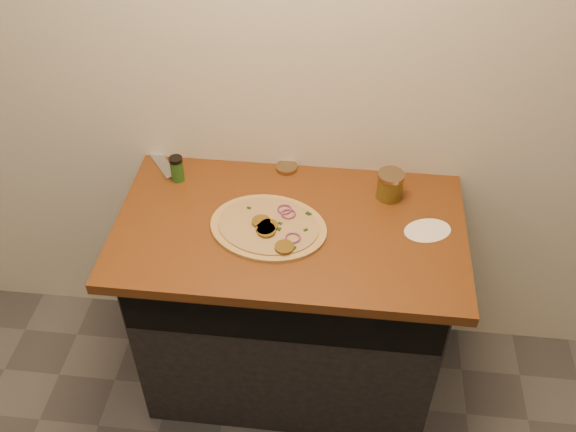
# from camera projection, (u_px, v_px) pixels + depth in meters

# --- Properties ---
(cabinet) EXTENTS (1.10, 0.60, 0.86)m
(cabinet) POSITION_uv_depth(u_px,v_px,m) (290.00, 306.00, 2.53)
(cabinet) COLOR black
(cabinet) RESTS_ON ground
(countertop) EXTENTS (1.20, 0.70, 0.04)m
(countertop) POSITION_uv_depth(u_px,v_px,m) (290.00, 228.00, 2.21)
(countertop) COLOR #642F13
(countertop) RESTS_ON cabinet
(pizza) EXTENTS (0.46, 0.46, 0.03)m
(pizza) POSITION_uv_depth(u_px,v_px,m) (269.00, 227.00, 2.17)
(pizza) COLOR tan
(pizza) RESTS_ON countertop
(chefs_knife) EXTENTS (0.24, 0.30, 0.02)m
(chefs_knife) POSITION_uv_depth(u_px,v_px,m) (152.00, 148.00, 2.51)
(chefs_knife) COLOR #B7BAC1
(chefs_knife) RESTS_ON countertop
(mason_jar_lid) EXTENTS (0.09, 0.09, 0.02)m
(mason_jar_lid) POSITION_uv_depth(u_px,v_px,m) (287.00, 168.00, 2.41)
(mason_jar_lid) COLOR #917854
(mason_jar_lid) RESTS_ON countertop
(salsa_jar) EXTENTS (0.09, 0.09, 0.10)m
(salsa_jar) POSITION_uv_depth(u_px,v_px,m) (390.00, 185.00, 2.27)
(salsa_jar) COLOR maroon
(salsa_jar) RESTS_ON countertop
(spice_shaker) EXTENTS (0.05, 0.05, 0.10)m
(spice_shaker) POSITION_uv_depth(u_px,v_px,m) (177.00, 169.00, 2.34)
(spice_shaker) COLOR #24581B
(spice_shaker) RESTS_ON countertop
(flour_spill) EXTENTS (0.21, 0.21, 0.00)m
(flour_spill) POSITION_uv_depth(u_px,v_px,m) (428.00, 230.00, 2.17)
(flour_spill) COLOR silver
(flour_spill) RESTS_ON countertop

